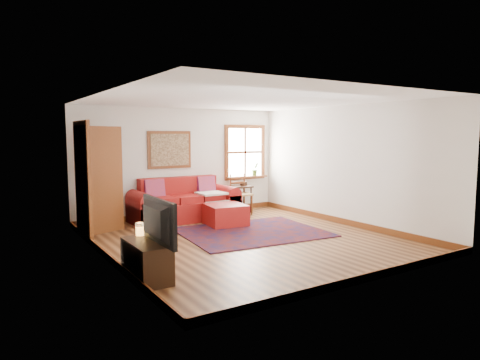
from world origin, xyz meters
TOP-DOWN VIEW (x-y plane):
  - ground at (0.00, 0.00)m, footprint 5.50×5.50m
  - room_envelope at (0.00, 0.02)m, footprint 5.04×5.54m
  - window at (1.78, 2.70)m, footprint 1.18×0.20m
  - doorway at (-2.21, 1.78)m, footprint 0.89×1.08m
  - framed_artwork at (-0.30, 2.71)m, footprint 1.05×0.07m
  - persian_rug at (0.40, 0.39)m, footprint 2.84×2.36m
  - red_leather_sofa at (-0.16, 2.29)m, footprint 2.39×0.99m
  - red_ottoman at (0.30, 1.24)m, footprint 0.87×0.87m
  - side_table at (1.37, 2.36)m, footprint 0.54×0.41m
  - ladder_back_chair at (1.27, 2.21)m, footprint 0.47×0.45m
  - media_cabinet at (-2.28, -1.11)m, footprint 0.41×0.91m
  - television at (-2.26, -1.27)m, footprint 0.13×1.01m
  - candle_hurricane at (-2.23, -0.73)m, footprint 0.12×0.12m

SIDE VIEW (x-z plane):
  - ground at x=0.00m, z-range 0.00..0.00m
  - persian_rug at x=0.40m, z-range 0.00..0.02m
  - red_ottoman at x=0.30m, z-range 0.00..0.44m
  - media_cabinet at x=-2.28m, z-range 0.00..0.50m
  - red_leather_sofa at x=-0.16m, z-range -0.16..0.78m
  - ladder_back_chair at x=1.27m, z-range 0.04..0.99m
  - side_table at x=1.37m, z-range 0.20..0.86m
  - candle_hurricane at x=-2.23m, z-range 0.49..0.67m
  - television at x=-2.26m, z-range 0.50..1.08m
  - doorway at x=-2.21m, z-range 0.00..2.14m
  - window at x=1.78m, z-range 0.62..2.00m
  - framed_artwork at x=-0.30m, z-range 1.13..1.98m
  - room_envelope at x=0.00m, z-range 0.39..2.91m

